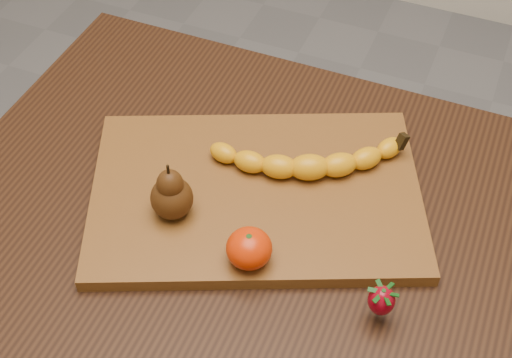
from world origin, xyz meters
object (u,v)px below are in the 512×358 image
at_px(pear, 171,190).
at_px(mandarin, 249,248).
at_px(cutting_board, 256,194).
at_px(table, 291,280).

xyz_separation_m(pear, mandarin, (0.12, -0.03, -0.02)).
distance_m(cutting_board, mandarin, 0.12).
xyz_separation_m(table, cutting_board, (-0.07, 0.05, 0.11)).
relative_size(table, mandarin, 17.28).
height_order(table, mandarin, mandarin).
bearing_deg(table, cutting_board, 147.37).
bearing_deg(cutting_board, table, -56.07).
height_order(table, cutting_board, cutting_board).
relative_size(table, cutting_board, 2.22).
distance_m(table, mandarin, 0.16).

